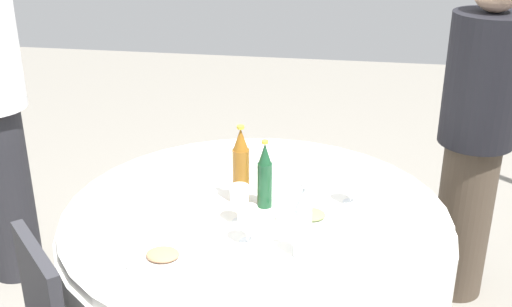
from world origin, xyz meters
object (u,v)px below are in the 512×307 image
at_px(wine_glass_front, 240,197).
at_px(wine_glass_left, 248,218).
at_px(plate_near, 163,258).
at_px(bottle_dark_green_far, 265,176).
at_px(plate_rear, 156,209).
at_px(bottle_amber_outer, 241,168).
at_px(plate_mid, 310,218).
at_px(dining_table, 256,243).
at_px(wine_glass_south, 352,181).
at_px(bottle_clear_right, 303,223).
at_px(person_outer, 476,136).
at_px(plate_inner, 410,225).

bearing_deg(wine_glass_front, wine_glass_left, -68.67).
height_order(wine_glass_front, plate_near, wine_glass_front).
relative_size(bottle_dark_green_far, plate_rear, 1.08).
xyz_separation_m(bottle_amber_outer, wine_glass_left, (0.08, -0.29, -0.06)).
relative_size(bottle_dark_green_far, plate_mid, 1.09).
bearing_deg(dining_table, plate_near, -122.92).
relative_size(bottle_dark_green_far, wine_glass_front, 1.84).
relative_size(dining_table, wine_glass_south, 11.41).
distance_m(wine_glass_left, plate_near, 0.32).
height_order(bottle_dark_green_far, wine_glass_south, bottle_dark_green_far).
bearing_deg(plate_near, wine_glass_front, 55.38).
relative_size(bottle_amber_outer, plate_rear, 1.28).
xyz_separation_m(bottle_clear_right, wine_glass_front, (-0.25, 0.20, -0.02)).
xyz_separation_m(wine_glass_south, person_outer, (0.55, 0.56, 0.01)).
distance_m(bottle_amber_outer, wine_glass_left, 0.31).
distance_m(dining_table, bottle_clear_right, 0.45).
bearing_deg(bottle_dark_green_far, bottle_clear_right, -62.17).
relative_size(wine_glass_south, wine_glass_left, 0.94).
height_order(wine_glass_south, wine_glass_left, wine_glass_left).
height_order(bottle_clear_right, bottle_amber_outer, bottle_amber_outer).
bearing_deg(plate_inner, plate_near, -156.19).
height_order(bottle_clear_right, wine_glass_front, bottle_clear_right).
xyz_separation_m(bottle_clear_right, plate_inner, (0.38, 0.26, -0.12)).
bearing_deg(plate_rear, wine_glass_left, -23.29).
distance_m(wine_glass_front, plate_mid, 0.28).
xyz_separation_m(bottle_amber_outer, bottle_dark_green_far, (0.10, -0.01, -0.02)).
xyz_separation_m(bottle_clear_right, plate_rear, (-0.59, 0.23, -0.12)).
distance_m(bottle_dark_green_far, wine_glass_front, 0.16).
height_order(dining_table, bottle_clear_right, bottle_clear_right).
distance_m(dining_table, wine_glass_left, 0.33).
bearing_deg(plate_rear, wine_glass_front, -5.28).
bearing_deg(wine_glass_south, person_outer, 45.38).
bearing_deg(plate_near, bottle_amber_outer, 67.80).
bearing_deg(plate_near, dining_table, 57.08).
distance_m(dining_table, plate_inner, 0.60).
relative_size(wine_glass_left, plate_inner, 0.66).
bearing_deg(wine_glass_left, bottle_clear_right, -16.58).
distance_m(wine_glass_left, plate_inner, 0.62).
distance_m(wine_glass_left, person_outer, 1.29).
distance_m(bottle_amber_outer, plate_mid, 0.33).
bearing_deg(wine_glass_front, bottle_amber_outer, 98.34).
bearing_deg(bottle_dark_green_far, plate_rear, -164.86).
height_order(bottle_clear_right, wine_glass_south, bottle_clear_right).
distance_m(plate_rear, person_outer, 1.50).
bearing_deg(wine_glass_left, plate_near, -147.82).
xyz_separation_m(dining_table, plate_near, (-0.25, -0.39, 0.16)).
bearing_deg(person_outer, plate_rear, -97.01).
xyz_separation_m(wine_glass_left, plate_mid, (0.21, 0.19, -0.08)).
bearing_deg(plate_near, plate_rear, 111.15).
relative_size(bottle_dark_green_far, plate_inner, 1.29).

